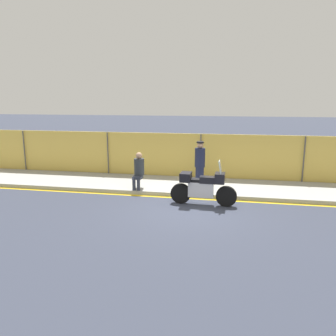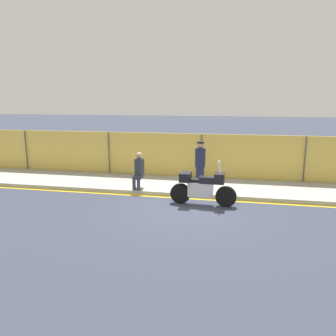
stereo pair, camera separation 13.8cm
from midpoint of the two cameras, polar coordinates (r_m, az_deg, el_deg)
ground_plane at (r=10.92m, az=3.98°, el=-7.06°), size 120.00×120.00×0.00m
sidewalk at (r=13.31m, az=5.42°, el=-3.24°), size 31.78×2.69×0.15m
curb_paint_stripe at (r=11.97m, az=4.68°, el=-5.34°), size 31.78×0.18×0.01m
storefront_fence at (r=14.50m, az=6.10°, el=1.88°), size 30.19×0.17×2.06m
motorcycle at (r=11.15m, az=6.35°, el=-3.29°), size 2.26×0.55×1.56m
officer_standing at (r=13.05m, az=5.92°, el=0.83°), size 0.41×0.41×1.76m
person_seated_on_curb at (r=12.71m, az=-4.78°, el=-0.06°), size 0.39×0.71×1.38m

